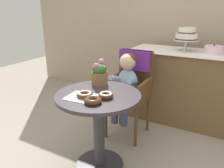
# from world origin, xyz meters

# --- Properties ---
(ground_plane) EXTENTS (8.00, 8.00, 0.00)m
(ground_plane) POSITION_xyz_m (0.00, 0.00, 0.00)
(ground_plane) COLOR gray
(back_wall) EXTENTS (4.80, 0.10, 2.70)m
(back_wall) POSITION_xyz_m (0.00, 1.85, 1.35)
(back_wall) COLOR tan
(back_wall) RESTS_ON ground
(cafe_table) EXTENTS (0.72, 0.72, 0.72)m
(cafe_table) POSITION_xyz_m (0.00, 0.00, 0.51)
(cafe_table) COLOR #332D33
(cafe_table) RESTS_ON ground
(wicker_chair) EXTENTS (0.42, 0.45, 0.95)m
(wicker_chair) POSITION_xyz_m (-0.01, 0.72, 0.64)
(wicker_chair) COLOR brown
(wicker_chair) RESTS_ON ground
(seated_child) EXTENTS (0.27, 0.32, 0.73)m
(seated_child) POSITION_xyz_m (-0.01, 0.56, 0.68)
(seated_child) COLOR #8CADCC
(seated_child) RESTS_ON ground
(paper_napkin) EXTENTS (0.27, 0.23, 0.00)m
(paper_napkin) POSITION_xyz_m (-0.07, -0.12, 0.72)
(paper_napkin) COLOR white
(paper_napkin) RESTS_ON cafe_table
(donut_front) EXTENTS (0.12, 0.12, 0.04)m
(donut_front) POSITION_xyz_m (0.10, -0.04, 0.74)
(donut_front) COLOR #4C2D19
(donut_front) RESTS_ON cafe_table
(donut_mid) EXTENTS (0.13, 0.13, 0.04)m
(donut_mid) POSITION_xyz_m (-0.05, -0.12, 0.74)
(donut_mid) COLOR #4C2D19
(donut_mid) RESTS_ON cafe_table
(donut_side) EXTENTS (0.14, 0.14, 0.04)m
(donut_side) POSITION_xyz_m (0.07, -0.18, 0.74)
(donut_side) COLOR #4C2D19
(donut_side) RESTS_ON cafe_table
(flower_vase) EXTENTS (0.15, 0.15, 0.24)m
(flower_vase) POSITION_xyz_m (-0.12, 0.21, 0.83)
(flower_vase) COLOR brown
(flower_vase) RESTS_ON cafe_table
(display_counter) EXTENTS (1.56, 0.62, 0.90)m
(display_counter) POSITION_xyz_m (0.55, 1.30, 0.45)
(display_counter) COLOR brown
(display_counter) RESTS_ON ground
(tiered_cake_stand) EXTENTS (0.30, 0.30, 0.28)m
(tiered_cake_stand) POSITION_xyz_m (0.42, 1.30, 1.09)
(tiered_cake_stand) COLOR silver
(tiered_cake_stand) RESTS_ON display_counter
(round_layer_cake) EXTENTS (0.21, 0.21, 0.11)m
(round_layer_cake) POSITION_xyz_m (0.74, 1.32, 0.94)
(round_layer_cake) COLOR silver
(round_layer_cake) RESTS_ON display_counter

